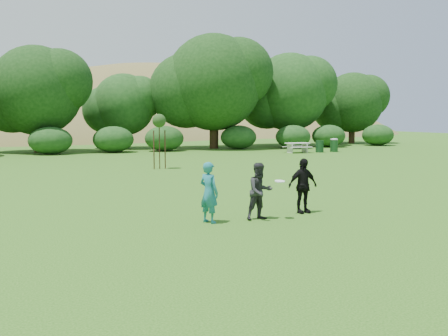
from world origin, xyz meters
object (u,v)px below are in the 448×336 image
object	(u,v)px
player_grey	(260,191)
trash_can_near	(320,146)
player_black	(303,186)
picnic_table	(297,146)
trash_can_lidded	(334,145)
sapling	(159,122)
player_teal	(209,192)

from	to	relation	value
player_grey	trash_can_near	distance (m)	25.62
player_black	picnic_table	size ratio (longest dim) A/B	0.86
player_black	trash_can_lidded	size ratio (longest dim) A/B	1.48
player_grey	picnic_table	xyz separation A→B (m)	(13.94, 20.47, -0.24)
player_grey	picnic_table	world-z (taller)	player_grey
player_grey	sapling	distance (m)	13.61
player_teal	player_grey	world-z (taller)	player_teal
player_teal	trash_can_lidded	xyz separation A→B (m)	(18.44, 20.04, -0.24)
player_teal	sapling	world-z (taller)	sapling
trash_can_near	sapling	size ratio (longest dim) A/B	0.32
sapling	trash_can_lidded	size ratio (longest dim) A/B	2.71
sapling	trash_can_lidded	distance (m)	17.34
player_black	sapling	xyz separation A→B (m)	(-0.33, 13.12, 1.64)
trash_can_near	player_grey	bearing A→B (deg)	-127.91
trash_can_near	picnic_table	bearing A→B (deg)	171.83
player_grey	player_teal	bearing A→B (deg)	169.14
player_black	picnic_table	world-z (taller)	player_black
player_black	trash_can_lidded	xyz separation A→B (m)	(15.52, 19.87, -0.23)
player_teal	trash_can_near	world-z (taller)	player_teal
sapling	picnic_table	bearing A→B (deg)	28.85
picnic_table	sapling	bearing A→B (deg)	-151.15
picnic_table	trash_can_lidded	world-z (taller)	trash_can_lidded
player_teal	player_black	bearing A→B (deg)	-112.39
player_teal	picnic_table	world-z (taller)	player_teal
player_grey	player_black	size ratio (longest dim) A/B	0.97
trash_can_near	sapling	xyz separation A→B (m)	(-14.54, -6.76, 1.97)
picnic_table	trash_can_lidded	xyz separation A→B (m)	(3.12, -0.27, 0.02)
player_grey	sapling	size ratio (longest dim) A/B	0.53
trash_can_lidded	picnic_table	bearing A→B (deg)	175.11
player_black	sapling	bearing A→B (deg)	90.94
player_grey	player_black	bearing A→B (deg)	8.43
trash_can_near	trash_can_lidded	xyz separation A→B (m)	(1.32, -0.01, 0.09)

